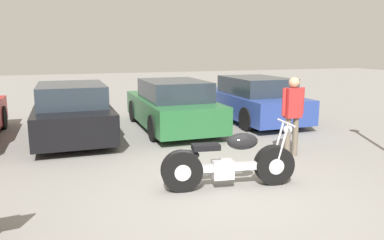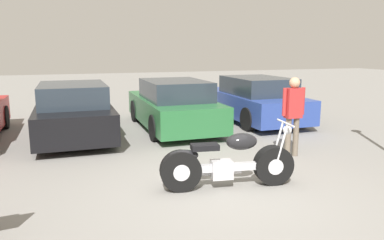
{
  "view_description": "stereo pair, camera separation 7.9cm",
  "coord_description": "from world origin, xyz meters",
  "px_view_note": "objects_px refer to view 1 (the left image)",
  "views": [
    {
      "loc": [
        -2.38,
        -5.12,
        2.25
      ],
      "look_at": [
        0.04,
        1.79,
        0.85
      ],
      "focal_mm": 35.0,
      "sensor_mm": 36.0,
      "label": 1
    },
    {
      "loc": [
        -2.3,
        -5.15,
        2.25
      ],
      "look_at": [
        0.04,
        1.79,
        0.85
      ],
      "focal_mm": 35.0,
      "sensor_mm": 36.0,
      "label": 2
    }
  ],
  "objects_px": {
    "motorcycle": "(228,163)",
    "parked_car_green": "(172,106)",
    "parked_car_black": "(72,112)",
    "parked_car_blue": "(252,100)",
    "person_standing": "(293,110)"
  },
  "relations": [
    {
      "from": "motorcycle",
      "to": "parked_car_green",
      "type": "relative_size",
      "value": 0.52
    },
    {
      "from": "parked_car_black",
      "to": "parked_car_blue",
      "type": "distance_m",
      "value": 5.43
    },
    {
      "from": "parked_car_blue",
      "to": "person_standing",
      "type": "xyz_separation_m",
      "value": [
        -1.11,
        -3.81,
        0.34
      ]
    },
    {
      "from": "parked_car_black",
      "to": "person_standing",
      "type": "relative_size",
      "value": 2.6
    },
    {
      "from": "parked_car_black",
      "to": "person_standing",
      "type": "distance_m",
      "value": 5.48
    },
    {
      "from": "motorcycle",
      "to": "parked_car_green",
      "type": "height_order",
      "value": "parked_car_green"
    },
    {
      "from": "parked_car_blue",
      "to": "parked_car_green",
      "type": "bearing_deg",
      "value": -173.72
    },
    {
      "from": "person_standing",
      "to": "parked_car_black",
      "type": "bearing_deg",
      "value": 141.88
    },
    {
      "from": "parked_car_blue",
      "to": "person_standing",
      "type": "height_order",
      "value": "person_standing"
    },
    {
      "from": "parked_car_green",
      "to": "parked_car_blue",
      "type": "xyz_separation_m",
      "value": [
        2.71,
        0.3,
        0.0
      ]
    },
    {
      "from": "parked_car_green",
      "to": "parked_car_black",
      "type": "bearing_deg",
      "value": -177.14
    },
    {
      "from": "parked_car_blue",
      "to": "person_standing",
      "type": "bearing_deg",
      "value": -106.25
    },
    {
      "from": "motorcycle",
      "to": "parked_car_black",
      "type": "bearing_deg",
      "value": 116.16
    },
    {
      "from": "motorcycle",
      "to": "parked_car_blue",
      "type": "relative_size",
      "value": 0.52
    },
    {
      "from": "motorcycle",
      "to": "person_standing",
      "type": "bearing_deg",
      "value": 31.12
    }
  ]
}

